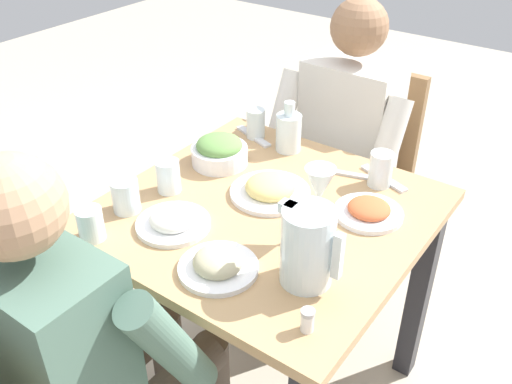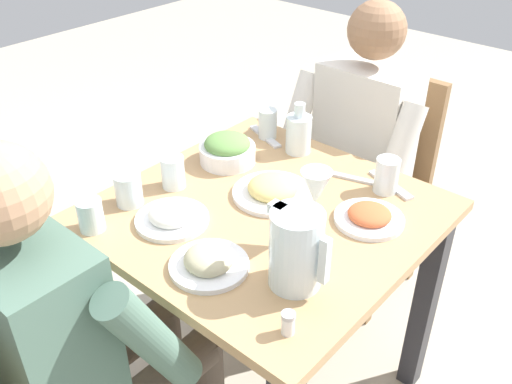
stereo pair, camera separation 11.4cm
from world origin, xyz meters
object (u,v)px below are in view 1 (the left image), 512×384
(plate_beans, at_px, (218,264))
(water_glass_far_right, at_px, (381,169))
(plate_rice_curry, at_px, (369,211))
(wine_glass, at_px, (319,188))
(diner_near, at_px, (93,347))
(oil_carafe, at_px, (289,134))
(chair_far, at_px, (358,167))
(salt_shaker, at_px, (307,320))
(dining_table, at_px, (265,249))
(water_glass_near_left, at_px, (168,176))
(water_glass_center, at_px, (91,224))
(salad_bowl, at_px, (219,151))
(diner_far, at_px, (335,155))
(water_glass_by_pitcher, at_px, (126,196))
(water_pitcher, at_px, (308,246))
(plate_fries, at_px, (270,189))
(water_glass_near_right, at_px, (256,123))
(plate_yoghurt, at_px, (173,221))

(plate_beans, bearing_deg, water_glass_far_right, 76.00)
(plate_rice_curry, distance_m, wine_glass, 0.21)
(diner_near, height_order, oil_carafe, diner_near)
(chair_far, distance_m, salt_shaker, 1.16)
(dining_table, bearing_deg, plate_beans, -78.64)
(water_glass_near_left, bearing_deg, diner_near, -68.00)
(dining_table, xyz_separation_m, water_glass_center, (-0.28, -0.36, 0.18))
(dining_table, bearing_deg, water_glass_far_right, 56.16)
(diner_near, relative_size, plate_beans, 6.15)
(salt_shaker, bearing_deg, salad_bowl, 143.28)
(diner_far, relative_size, water_glass_by_pitcher, 12.69)
(wine_glass, bearing_deg, water_pitcher, -67.41)
(diner_far, relative_size, oil_carafe, 7.07)
(wine_glass, height_order, salt_shaker, wine_glass)
(plate_fries, height_order, water_glass_near_right, water_glass_near_right)
(plate_fries, height_order, plate_rice_curry, plate_fries)
(diner_near, xyz_separation_m, water_glass_by_pitcher, (-0.21, 0.32, 0.15))
(chair_far, height_order, salt_shaker, chair_far)
(plate_beans, height_order, water_glass_near_left, water_glass_near_left)
(dining_table, height_order, plate_yoghurt, plate_yoghurt)
(dining_table, relative_size, water_pitcher, 4.31)
(salt_shaker, bearing_deg, water_glass_near_right, 132.78)
(oil_carafe, bearing_deg, chair_far, 82.90)
(plate_rice_curry, xyz_separation_m, oil_carafe, (-0.37, 0.18, 0.04))
(diner_far, relative_size, plate_beans, 6.15)
(chair_far, relative_size, diner_near, 0.75)
(diner_far, bearing_deg, plate_yoghurt, -95.37)
(chair_far, relative_size, diner_far, 0.75)
(water_pitcher, bearing_deg, oil_carafe, 126.76)
(diner_near, height_order, water_glass_near_left, diner_near)
(diner_near, distance_m, salt_shaker, 0.49)
(diner_near, xyz_separation_m, plate_rice_curry, (0.33, 0.68, 0.12))
(wine_glass, xyz_separation_m, oil_carafe, (-0.30, 0.34, -0.09))
(chair_far, height_order, plate_fries, chair_far)
(salad_bowl, distance_m, water_glass_near_left, 0.20)
(plate_rice_curry, height_order, plate_beans, plate_beans)
(plate_yoghurt, bearing_deg, water_pitcher, 3.88)
(plate_rice_curry, bearing_deg, salad_bowl, -178.23)
(plate_fries, height_order, wine_glass, wine_glass)
(water_glass_center, height_order, wine_glass, wine_glass)
(water_glass_by_pitcher, distance_m, salt_shaker, 0.62)
(diner_near, height_order, salad_bowl, diner_near)
(dining_table, distance_m, plate_beans, 0.32)
(salt_shaker, bearing_deg, plate_rice_curry, 100.15)
(plate_yoghurt, height_order, plate_beans, plate_beans)
(chair_far, relative_size, water_pitcher, 4.57)
(water_pitcher, xyz_separation_m, plate_yoghurt, (-0.38, -0.03, -0.08))
(diner_far, relative_size, plate_rice_curry, 6.34)
(diner_near, relative_size, salad_bowl, 6.79)
(salad_bowl, height_order, water_glass_by_pitcher, same)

